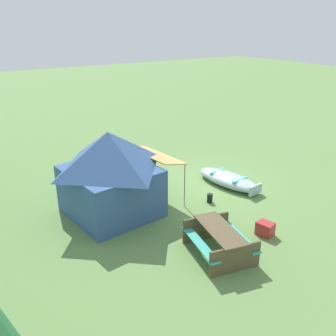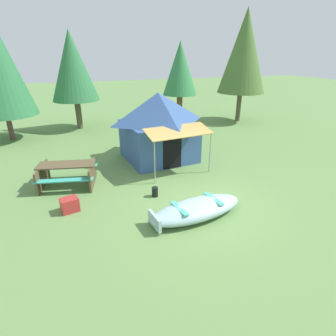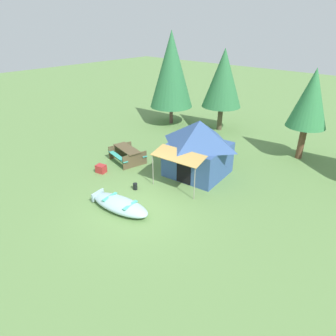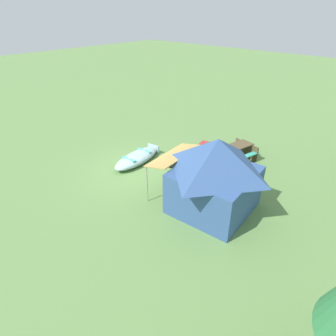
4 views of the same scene
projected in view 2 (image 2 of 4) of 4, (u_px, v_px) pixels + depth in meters
ground_plane at (202, 202)px, 8.16m from camera, size 80.00×80.00×0.00m
beached_rowboat at (196, 209)px, 7.32m from camera, size 2.84×1.35×0.46m
canvas_cabin_tent at (158, 126)px, 10.98m from camera, size 3.09×3.81×2.73m
picnic_table at (67, 172)px, 9.01m from camera, size 2.09×1.77×0.77m
cooler_box at (70, 205)px, 7.61m from camera, size 0.54×0.45×0.40m
fuel_can at (155, 192)px, 8.42m from camera, size 0.25×0.25×0.31m
pine_tree_back_left at (244, 52)px, 16.29m from camera, size 2.91×2.91×6.62m
pine_tree_back_right at (180, 69)px, 15.76m from camera, size 2.02×2.02×4.82m
pine_tree_far_center at (73, 66)px, 14.79m from camera, size 2.59×2.59×5.33m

